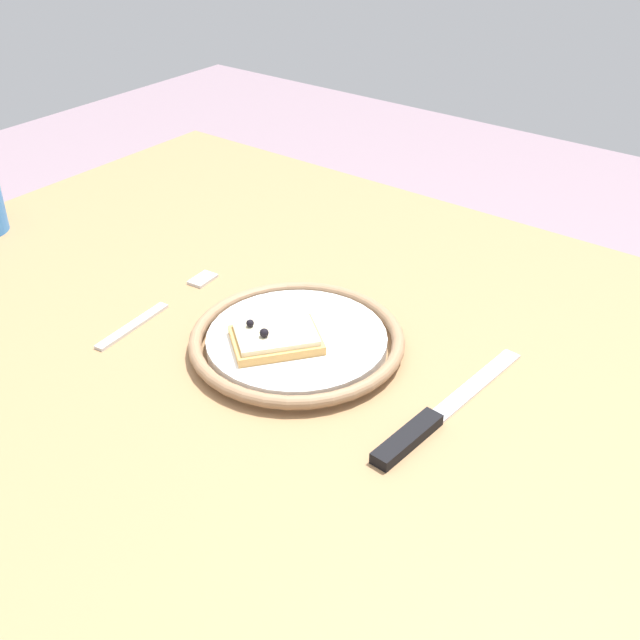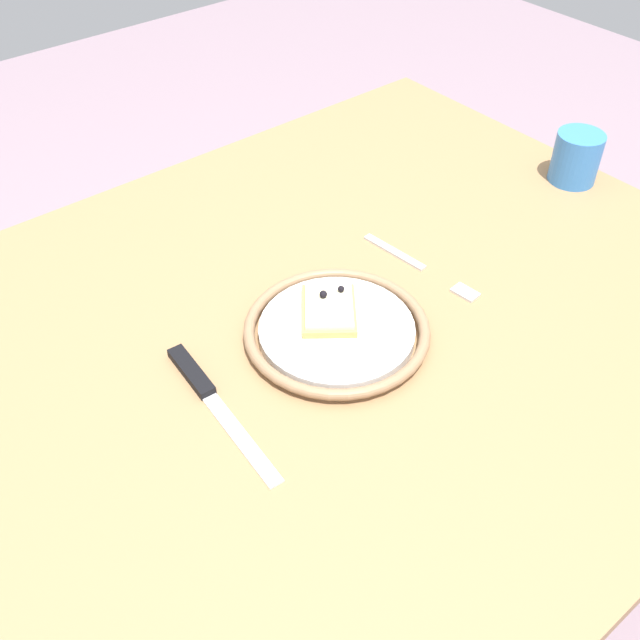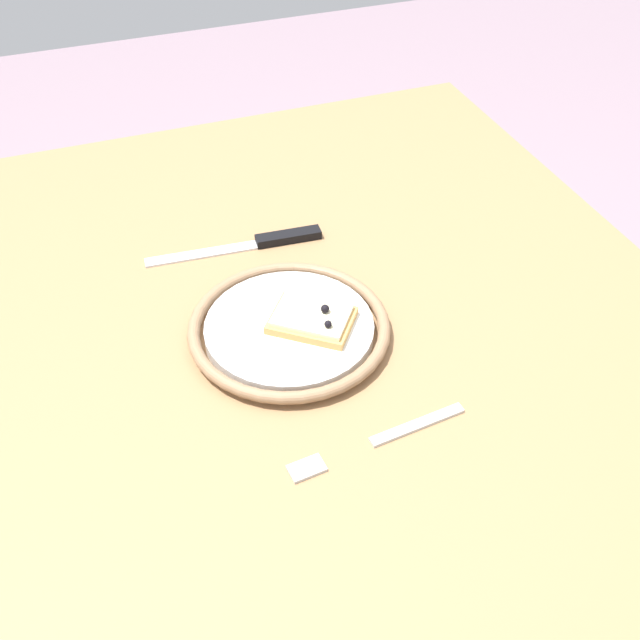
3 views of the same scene
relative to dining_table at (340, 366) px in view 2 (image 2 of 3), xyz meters
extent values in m
plane|color=gray|center=(0.00, 0.00, -0.68)|extent=(6.00, 6.00, 0.00)
cube|color=#936D47|center=(0.00, 0.00, 0.08)|extent=(1.15, 0.95, 0.03)
cylinder|color=#4C4742|center=(-0.52, -0.41, -0.31)|extent=(0.05, 0.05, 0.75)
cylinder|color=white|center=(0.03, 0.03, 0.10)|extent=(0.20, 0.20, 0.02)
torus|color=#8C6B4C|center=(0.03, 0.03, 0.11)|extent=(0.24, 0.24, 0.01)
cube|color=tan|center=(0.02, 0.00, 0.12)|extent=(0.11, 0.12, 0.01)
cube|color=beige|center=(0.02, 0.00, 0.12)|extent=(0.10, 0.10, 0.01)
sphere|color=black|center=(0.02, -0.02, 0.13)|extent=(0.01, 0.01, 0.01)
sphere|color=black|center=(-0.01, -0.01, 0.13)|extent=(0.01, 0.01, 0.01)
cube|color=silver|center=(0.22, 0.09, 0.10)|extent=(0.03, 0.15, 0.00)
cube|color=black|center=(0.21, -0.03, 0.10)|extent=(0.03, 0.09, 0.01)
cube|color=#BCBCBC|center=(-0.15, -0.06, 0.10)|extent=(0.02, 0.11, 0.00)
cube|color=#BCBCBC|center=(-0.16, 0.07, 0.10)|extent=(0.03, 0.04, 0.00)
cylinder|color=#3372BF|center=(-0.51, -0.02, 0.14)|extent=(0.08, 0.08, 0.08)
camera|label=1|loc=(0.48, -0.52, 0.59)|focal=43.82mm
camera|label=2|loc=(0.48, 0.54, 0.75)|focal=41.42mm
camera|label=3|loc=(-0.59, 0.22, 0.71)|focal=42.30mm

